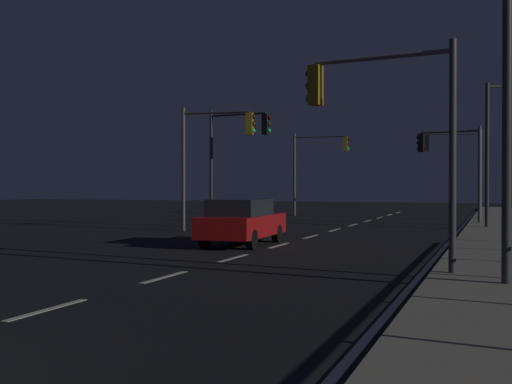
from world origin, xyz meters
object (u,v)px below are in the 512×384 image
object	(u,v)px
car	(242,221)
traffic_light_mid_right	(455,156)
traffic_light_mid_left	(214,145)
traffic_light_far_left	(235,145)
street_lamp_across_street	(498,69)
traffic_light_far_center	(318,158)
traffic_light_overhead_east	(451,155)
traffic_light_near_right	(384,112)
street_lamp_median	(494,139)

from	to	relation	value
car	traffic_light_mid_right	xyz separation A→B (m)	(5.76, 19.46, 2.93)
traffic_light_mid_left	traffic_light_far_left	bearing A→B (deg)	89.53
street_lamp_across_street	traffic_light_mid_right	bearing A→B (deg)	95.06
traffic_light_far_left	traffic_light_far_center	xyz separation A→B (m)	(0.49, 13.21, -0.07)
traffic_light_overhead_east	traffic_light_mid_right	bearing A→B (deg)	91.13
car	traffic_light_mid_right	size ratio (longest dim) A/B	0.86
traffic_light_near_right	traffic_light_mid_right	world-z (taller)	traffic_light_mid_right
traffic_light_mid_left	street_lamp_across_street	size ratio (longest dim) A/B	0.80
car	traffic_light_mid_right	bearing A→B (deg)	73.50
street_lamp_across_street	traffic_light_far_center	bearing A→B (deg)	111.35
traffic_light_far_left	traffic_light_overhead_east	bearing A→B (deg)	33.90
street_lamp_across_street	traffic_light_overhead_east	bearing A→B (deg)	95.98
traffic_light_mid_right	traffic_light_near_right	bearing A→B (deg)	-90.16
traffic_light_overhead_east	street_lamp_across_street	size ratio (longest dim) A/B	0.71
car	traffic_light_overhead_east	distance (m)	15.75
traffic_light_far_center	street_lamp_median	distance (m)	15.02
traffic_light_far_left	traffic_light_mid_left	world-z (taller)	traffic_light_far_left
traffic_light_near_right	traffic_light_far_left	xyz separation A→B (m)	(-9.21, 13.67, 0.22)
traffic_light_far_left	traffic_light_far_center	world-z (taller)	traffic_light_far_left
traffic_light_overhead_east	car	bearing A→B (deg)	-112.21
street_lamp_across_street	street_lamp_median	distance (m)	18.32
traffic_light_overhead_east	street_lamp_median	size ratio (longest dim) A/B	0.75
traffic_light_mid_right	street_lamp_median	size ratio (longest dim) A/B	0.79
car	traffic_light_far_center	bearing A→B (deg)	98.09
traffic_light_far_center	traffic_light_mid_right	bearing A→B (deg)	-11.61
traffic_light_mid_right	traffic_light_far_center	size ratio (longest dim) A/B	0.94
traffic_light_far_left	traffic_light_mid_right	size ratio (longest dim) A/B	1.09
traffic_light_near_right	traffic_light_mid_right	distance (m)	25.08
traffic_light_far_left	traffic_light_mid_right	world-z (taller)	traffic_light_far_left
car	street_lamp_median	distance (m)	14.04
traffic_light_overhead_east	traffic_light_mid_right	xyz separation A→B (m)	(-0.10, 5.10, 0.19)
car	street_lamp_median	xyz separation A→B (m)	(7.99, 11.06, 3.30)
traffic_light_near_right	traffic_light_far_center	size ratio (longest dim) A/B	0.92
traffic_light_mid_right	street_lamp_across_street	bearing A→B (deg)	-84.94
traffic_light_mid_right	street_lamp_median	distance (m)	8.70
traffic_light_mid_left	traffic_light_far_center	bearing A→B (deg)	88.13
traffic_light_far_center	traffic_light_overhead_east	bearing A→B (deg)	-37.85
street_lamp_median	traffic_light_overhead_east	bearing A→B (deg)	122.79
traffic_light_far_center	traffic_light_far_left	bearing A→B (deg)	-92.13
street_lamp_across_street	traffic_light_far_left	bearing A→B (deg)	127.24
street_lamp_across_street	traffic_light_near_right	bearing A→B (deg)	145.94
traffic_light_overhead_east	street_lamp_across_street	world-z (taller)	street_lamp_across_street
traffic_light_near_right	traffic_light_mid_left	xyz separation A→B (m)	(-9.23, 11.18, 0.11)
traffic_light_near_right	traffic_light_far_center	world-z (taller)	traffic_light_far_center
traffic_light_near_right	traffic_light_overhead_east	distance (m)	19.98
traffic_light_far_center	street_lamp_across_street	distance (m)	30.63
traffic_light_near_right	street_lamp_across_street	size ratio (longest dim) A/B	0.74
traffic_light_mid_left	traffic_light_far_center	distance (m)	15.71
traffic_light_near_right	traffic_light_mid_left	distance (m)	14.50
traffic_light_mid_right	traffic_light_mid_left	bearing A→B (deg)	-123.79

